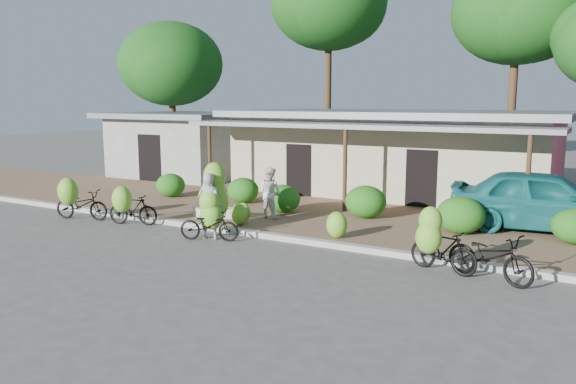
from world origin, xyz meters
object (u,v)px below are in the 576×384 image
object	(u,v)px
tree_back_left	(170,62)
teal_van	(544,200)
bike_far_right	(490,257)
sack_near	(230,213)
bike_right	(439,245)
sack_far	(203,212)
bike_far_left	(79,202)
bike_center	(212,207)
bike_left	(130,207)
tree_far_center	(326,2)
bystander	(270,193)
tree_center_right	(514,11)
vendor	(209,206)

from	to	relation	value
tree_back_left	teal_van	size ratio (longest dim) A/B	1.56
bike_far_right	sack_near	bearing A→B (deg)	96.12
bike_right	sack_far	distance (m)	8.14
bike_far_left	bike_center	size ratio (longest dim) A/B	0.93
bike_left	bike_right	size ratio (longest dim) A/B	0.97
teal_van	tree_far_center	bearing A→B (deg)	43.35
bike_far_right	teal_van	size ratio (longest dim) A/B	0.41
tree_back_left	bystander	world-z (taller)	tree_back_left
tree_center_right	bike_far_left	world-z (taller)	tree_center_right
tree_center_right	vendor	xyz separation A→B (m)	(-5.10, -15.46, -6.76)
bike_far_left	bystander	world-z (taller)	bystander
sack_near	bike_far_left	bearing A→B (deg)	-151.84
bike_far_left	bystander	distance (m)	6.05
tree_back_left	teal_van	xyz separation A→B (m)	(19.74, -6.91, -4.81)
tree_back_left	bike_left	bearing A→B (deg)	-53.39
bike_far_right	bystander	distance (m)	7.55
tree_far_center	bike_left	distance (m)	17.00
bike_left	bystander	world-z (taller)	bystander
tree_far_center	bystander	xyz separation A→B (m)	(4.16, -12.25, -7.83)
tree_center_right	sack_near	distance (m)	16.38
sack_near	teal_van	size ratio (longest dim) A/B	0.17
bike_far_right	bystander	world-z (taller)	bystander
bike_far_left	vendor	bearing A→B (deg)	-103.77
vendor	tree_back_left	bearing A→B (deg)	-58.62
bike_left	bike_right	world-z (taller)	bike_right
bike_left	vendor	world-z (taller)	vendor
bike_left	bystander	distance (m)	4.26
bike_center	bike_far_right	distance (m)	7.34
tree_far_center	bystander	size ratio (longest dim) A/B	6.91
teal_van	bike_far_right	bearing A→B (deg)	167.62
bike_center	tree_far_center	bearing A→B (deg)	-4.87
vendor	bystander	bearing A→B (deg)	-108.91
sack_near	teal_van	distance (m)	9.18
bike_far_left	tree_back_left	bearing A→B (deg)	13.83
tree_center_right	teal_van	xyz separation A→B (m)	(2.74, -10.41, -6.69)
sack_far	bystander	size ratio (longest dim) A/B	0.47
bystander	bike_right	bearing A→B (deg)	162.62
bike_left	sack_far	world-z (taller)	bike_left
bike_far_left	bike_center	world-z (taller)	bike_center
bike_left	bystander	bearing A→B (deg)	-69.98
bike_far_left	tree_far_center	bearing A→B (deg)	-19.99
bystander	tree_far_center	bearing A→B (deg)	-64.41
vendor	teal_van	distance (m)	9.32
tree_far_center	bike_left	size ratio (longest dim) A/B	6.73
bike_far_right	bystander	bearing A→B (deg)	89.69
bike_far_left	sack_far	world-z (taller)	bike_far_left
tree_far_center	bike_far_left	xyz separation A→B (m)	(-1.16, -15.12, -8.15)
tree_center_right	sack_far	world-z (taller)	tree_center_right
tree_center_right	bike_far_left	size ratio (longest dim) A/B	5.12
tree_far_center	bike_left	bearing A→B (deg)	-86.79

